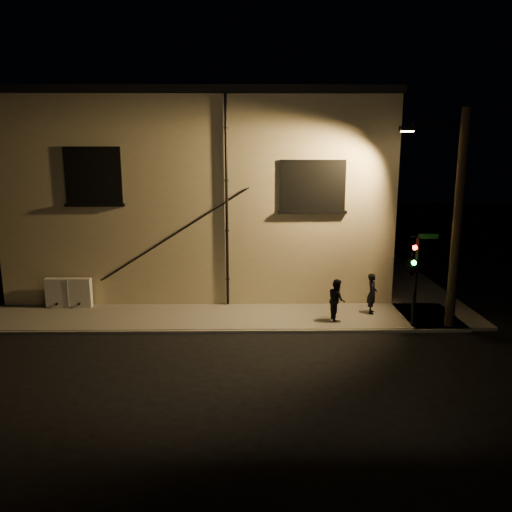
{
  "coord_description": "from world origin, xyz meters",
  "views": [
    {
      "loc": [
        -0.92,
        -16.81,
        6.34
      ],
      "look_at": [
        -0.66,
        1.8,
        2.4
      ],
      "focal_mm": 35.0,
      "sensor_mm": 36.0,
      "label": 1
    }
  ],
  "objects_px": {
    "utility_cabinet": "(69,293)",
    "pedestrian_a": "(372,293)",
    "pedestrian_b": "(337,300)",
    "traffic_signal": "(412,265)",
    "streetlamp_pole": "(455,217)"
  },
  "relations": [
    {
      "from": "traffic_signal",
      "to": "streetlamp_pole",
      "type": "xyz_separation_m",
      "value": [
        1.45,
        0.16,
        1.69
      ]
    },
    {
      "from": "utility_cabinet",
      "to": "pedestrian_a",
      "type": "bearing_deg",
      "value": -4.47
    },
    {
      "from": "utility_cabinet",
      "to": "pedestrian_b",
      "type": "height_order",
      "value": "pedestrian_b"
    },
    {
      "from": "traffic_signal",
      "to": "streetlamp_pole",
      "type": "distance_m",
      "value": 2.23
    },
    {
      "from": "traffic_signal",
      "to": "streetlamp_pole",
      "type": "bearing_deg",
      "value": 6.26
    },
    {
      "from": "pedestrian_a",
      "to": "pedestrian_b",
      "type": "height_order",
      "value": "pedestrian_a"
    },
    {
      "from": "pedestrian_b",
      "to": "streetlamp_pole",
      "type": "xyz_separation_m",
      "value": [
        3.91,
        -0.66,
        3.18
      ]
    },
    {
      "from": "pedestrian_a",
      "to": "traffic_signal",
      "type": "bearing_deg",
      "value": -136.85
    },
    {
      "from": "pedestrian_b",
      "to": "traffic_signal",
      "type": "distance_m",
      "value": 2.99
    },
    {
      "from": "pedestrian_b",
      "to": "traffic_signal",
      "type": "height_order",
      "value": "traffic_signal"
    },
    {
      "from": "utility_cabinet",
      "to": "traffic_signal",
      "type": "height_order",
      "value": "traffic_signal"
    },
    {
      "from": "utility_cabinet",
      "to": "streetlamp_pole",
      "type": "distance_m",
      "value": 15.05
    },
    {
      "from": "pedestrian_a",
      "to": "streetlamp_pole",
      "type": "bearing_deg",
      "value": -108.6
    },
    {
      "from": "pedestrian_b",
      "to": "streetlamp_pole",
      "type": "distance_m",
      "value": 5.08
    },
    {
      "from": "utility_cabinet",
      "to": "pedestrian_a",
      "type": "xyz_separation_m",
      "value": [
        12.07,
        -0.94,
        0.2
      ]
    }
  ]
}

